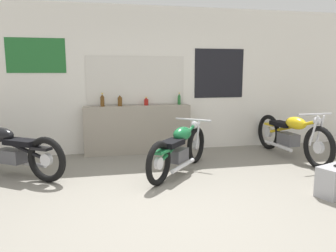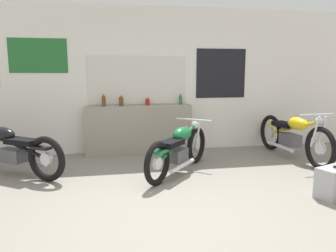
{
  "view_description": "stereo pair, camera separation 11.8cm",
  "coord_description": "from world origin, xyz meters",
  "px_view_note": "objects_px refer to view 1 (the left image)",
  "views": [
    {
      "loc": [
        -0.82,
        -3.32,
        1.57
      ],
      "look_at": [
        0.27,
        1.77,
        0.7
      ],
      "focal_mm": 35.0,
      "sensor_mm": 36.0,
      "label": 1
    },
    {
      "loc": [
        -0.7,
        -3.35,
        1.57
      ],
      "look_at": [
        0.27,
        1.77,
        0.7
      ],
      "focal_mm": 35.0,
      "sensor_mm": 36.0,
      "label": 2
    }
  ],
  "objects_px": {
    "motorcycle_black": "(7,150)",
    "motorcycle_yellow": "(291,135)",
    "bottle_right_center": "(179,99)",
    "bottle_leftmost": "(102,101)",
    "bottle_center": "(146,102)",
    "bottle_left_center": "(120,101)",
    "motorcycle_green": "(180,148)"
  },
  "relations": [
    {
      "from": "bottle_leftmost",
      "to": "bottle_left_center",
      "type": "xyz_separation_m",
      "value": [
        0.32,
        0.01,
        -0.01
      ]
    },
    {
      "from": "bottle_right_center",
      "to": "motorcycle_black",
      "type": "relative_size",
      "value": 0.13
    },
    {
      "from": "bottle_center",
      "to": "motorcycle_black",
      "type": "bearing_deg",
      "value": -155.47
    },
    {
      "from": "bottle_center",
      "to": "motorcycle_green",
      "type": "relative_size",
      "value": 0.1
    },
    {
      "from": "bottle_right_center",
      "to": "bottle_center",
      "type": "bearing_deg",
      "value": -179.08
    },
    {
      "from": "bottle_leftmost",
      "to": "motorcycle_green",
      "type": "distance_m",
      "value": 1.9
    },
    {
      "from": "motorcycle_black",
      "to": "bottle_right_center",
      "type": "bearing_deg",
      "value": 19.68
    },
    {
      "from": "bottle_center",
      "to": "bottle_right_center",
      "type": "xyz_separation_m",
      "value": [
        0.66,
        0.01,
        0.03
      ]
    },
    {
      "from": "bottle_leftmost",
      "to": "bottle_center",
      "type": "distance_m",
      "value": 0.83
    },
    {
      "from": "bottle_right_center",
      "to": "motorcycle_black",
      "type": "height_order",
      "value": "bottle_right_center"
    },
    {
      "from": "bottle_right_center",
      "to": "bottle_left_center",
      "type": "bearing_deg",
      "value": -177.69
    },
    {
      "from": "bottle_leftmost",
      "to": "motorcycle_yellow",
      "type": "xyz_separation_m",
      "value": [
        3.35,
        -0.92,
        -0.61
      ]
    },
    {
      "from": "bottle_right_center",
      "to": "motorcycle_yellow",
      "type": "height_order",
      "value": "bottle_right_center"
    },
    {
      "from": "motorcycle_black",
      "to": "motorcycle_yellow",
      "type": "relative_size",
      "value": 0.86
    },
    {
      "from": "bottle_left_center",
      "to": "motorcycle_yellow",
      "type": "relative_size",
      "value": 0.1
    },
    {
      "from": "bottle_center",
      "to": "motorcycle_black",
      "type": "distance_m",
      "value": 2.56
    },
    {
      "from": "motorcycle_green",
      "to": "bottle_center",
      "type": "bearing_deg",
      "value": 102.33
    },
    {
      "from": "bottle_leftmost",
      "to": "bottle_right_center",
      "type": "xyz_separation_m",
      "value": [
        1.48,
        0.05,
        -0.01
      ]
    },
    {
      "from": "motorcycle_black",
      "to": "motorcycle_yellow",
      "type": "distance_m",
      "value": 4.79
    },
    {
      "from": "bottle_leftmost",
      "to": "motorcycle_green",
      "type": "bearing_deg",
      "value": -50.39
    },
    {
      "from": "bottle_left_center",
      "to": "motorcycle_green",
      "type": "bearing_deg",
      "value": -59.51
    },
    {
      "from": "motorcycle_green",
      "to": "motorcycle_yellow",
      "type": "distance_m",
      "value": 2.26
    },
    {
      "from": "bottle_left_center",
      "to": "motorcycle_black",
      "type": "xyz_separation_m",
      "value": [
        -1.76,
        -1.0,
        -0.62
      ]
    },
    {
      "from": "bottle_left_center",
      "to": "motorcycle_yellow",
      "type": "bearing_deg",
      "value": -17.03
    },
    {
      "from": "bottle_leftmost",
      "to": "motorcycle_yellow",
      "type": "distance_m",
      "value": 3.52
    },
    {
      "from": "bottle_center",
      "to": "motorcycle_black",
      "type": "relative_size",
      "value": 0.09
    },
    {
      "from": "motorcycle_yellow",
      "to": "motorcycle_green",
      "type": "bearing_deg",
      "value": -168.3
    },
    {
      "from": "bottle_left_center",
      "to": "bottle_right_center",
      "type": "xyz_separation_m",
      "value": [
        1.16,
        0.05,
        0.0
      ]
    },
    {
      "from": "motorcycle_green",
      "to": "motorcycle_yellow",
      "type": "height_order",
      "value": "motorcycle_yellow"
    },
    {
      "from": "bottle_leftmost",
      "to": "bottle_right_center",
      "type": "relative_size",
      "value": 1.07
    },
    {
      "from": "bottle_left_center",
      "to": "motorcycle_black",
      "type": "height_order",
      "value": "bottle_left_center"
    },
    {
      "from": "bottle_leftmost",
      "to": "bottle_left_center",
      "type": "relative_size",
      "value": 1.12
    }
  ]
}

